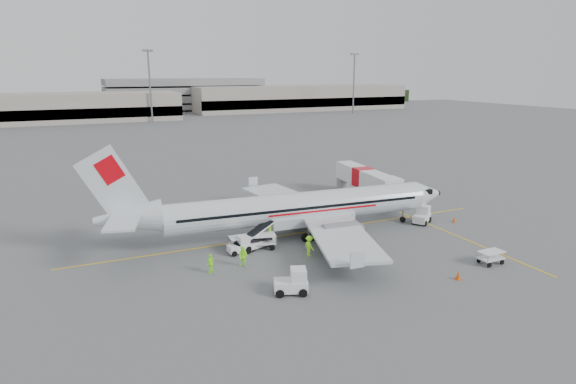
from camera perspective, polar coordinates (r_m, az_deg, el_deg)
name	(u,v)px	position (r m, az deg, el deg)	size (l,w,h in m)	color
ground	(296,234)	(47.91, 0.99, -4.94)	(360.00, 360.00, 0.00)	#56595B
stripe_lead	(296,233)	(47.91, 0.99, -4.94)	(44.00, 0.20, 0.01)	yellow
stripe_cross	(463,239)	(49.47, 20.04, -5.20)	(0.20, 20.00, 0.01)	yellow
terminal_east	(299,98)	(206.58, 1.29, 11.12)	(90.00, 26.00, 10.00)	gray
parking_garage	(184,93)	(205.94, -12.19, 11.36)	(62.00, 24.00, 14.00)	slate
treeline	(118,103)	(217.14, -19.55, 9.95)	(300.00, 3.00, 6.00)	black
mast_center	(150,87)	(160.83, -16.03, 11.90)	(3.20, 1.20, 22.00)	slate
mast_east	(354,84)	(187.53, 7.80, 12.53)	(3.20, 1.20, 22.00)	slate
aircraft	(301,187)	(46.31, 1.52, 0.56)	(34.76, 27.25, 9.58)	silver
jet_bridge	(363,184)	(61.02, 8.86, 0.99)	(2.82, 15.03, 3.94)	white
belt_loader	(255,233)	(43.83, -3.95, -4.90)	(5.10, 1.91, 2.76)	white
tug_fore	(422,215)	(52.77, 15.58, -2.64)	(2.34, 1.34, 1.81)	white
tug_mid	(291,281)	(35.25, 0.33, -10.52)	(2.43, 1.39, 1.88)	white
tug_aft	(239,245)	(42.88, -5.84, -6.28)	(1.95, 1.12, 1.51)	white
cart_loaded_a	(243,243)	(43.72, -5.36, -6.03)	(2.42, 1.43, 1.26)	white
cart_loaded_b	(261,241)	(43.85, -3.20, -5.87)	(2.56, 1.52, 1.34)	white
cart_empty_a	(353,251)	(42.12, 7.67, -6.95)	(2.25, 1.33, 1.17)	white
cart_empty_b	(491,257)	(43.90, 22.91, -7.15)	(2.12, 1.25, 1.11)	white
cone_nose	(454,219)	(54.37, 19.10, -3.08)	(0.37, 0.37, 0.60)	#E04C0B
cone_port	(286,189)	(64.61, -0.23, 0.35)	(0.34, 0.34, 0.56)	#E04C0B
cone_stbd	(458,275)	(39.90, 19.53, -9.26)	(0.43, 0.43, 0.71)	#E04C0B
crew_a	(270,235)	(45.03, -2.11, -5.07)	(0.62, 0.41, 1.70)	#87E61E
crew_b	(243,257)	(39.93, -5.32, -7.64)	(0.85, 0.67, 1.76)	#87E61E
crew_c	(309,246)	(42.08, 2.54, -6.38)	(1.18, 0.68, 1.82)	#87E61E
crew_d	(211,263)	(39.17, -9.14, -8.34)	(0.93, 0.39, 1.59)	#87E61E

